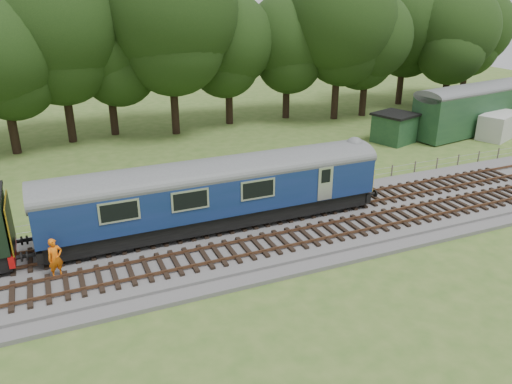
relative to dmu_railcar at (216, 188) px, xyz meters
name	(u,v)px	position (x,y,z in m)	size (l,w,h in m)	color
ground	(293,230)	(3.93, -1.40, -2.61)	(120.00, 120.00, 0.00)	#406324
ballast	(294,227)	(3.93, -1.40, -2.43)	(70.00, 7.00, 0.35)	#4C4C4F
track_north	(282,213)	(3.93, 0.00, -2.19)	(67.20, 2.40, 0.21)	black
track_south	(308,235)	(3.93, -3.00, -2.19)	(67.20, 2.40, 0.21)	black
fence	(261,201)	(3.93, 3.10, -2.61)	(64.00, 0.12, 1.00)	#6B6054
tree_line	(185,132)	(3.93, 20.60, -2.61)	(70.00, 8.00, 18.00)	black
dmu_railcar	(216,188)	(0.00, 0.00, 0.00)	(18.05, 2.86, 3.88)	black
worker	(55,258)	(-8.22, -1.98, -1.33)	(0.68, 0.44, 1.86)	orange
parked_coach	(487,104)	(30.12, 10.44, -0.14)	(17.41, 5.70, 4.38)	#1B3C24
shed	(394,128)	(19.66, 10.40, -1.32)	(3.90, 3.90, 2.54)	#1B3C24
caravan	(499,125)	(29.13, 7.91, -1.51)	(4.49, 2.19, 2.19)	#B7B7B2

